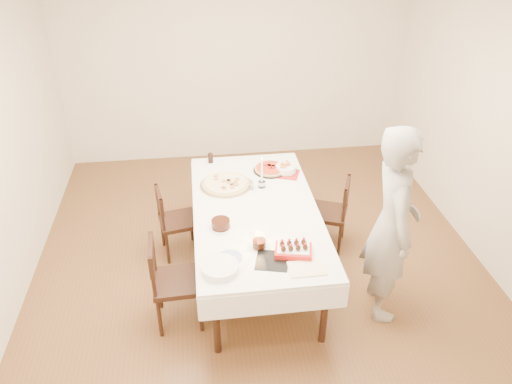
{
  "coord_description": "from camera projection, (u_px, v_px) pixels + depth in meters",
  "views": [
    {
      "loc": [
        -0.54,
        -3.86,
        3.3
      ],
      "look_at": [
        -0.05,
        -0.08,
        0.94
      ],
      "focal_mm": 35.0,
      "sensor_mm": 36.0,
      "label": 1
    }
  ],
  "objects": [
    {
      "name": "shaker_pair",
      "position": [
        252.0,
        186.0,
        4.86
      ],
      "size": [
        0.08,
        0.08,
        0.08
      ],
      "primitive_type": null,
      "rotation": [
        0.0,
        0.0,
        -0.15
      ],
      "color": "white",
      "rests_on": "dining_table"
    },
    {
      "name": "floor",
      "position": [
        260.0,
        266.0,
        5.05
      ],
      "size": [
        5.0,
        5.0,
        0.0
      ],
      "primitive_type": "plane",
      "color": "brown",
      "rests_on": "ground"
    },
    {
      "name": "red_placemat",
      "position": [
        287.0,
        174.0,
        5.14
      ],
      "size": [
        0.3,
        0.3,
        0.01
      ],
      "primitive_type": "cube",
      "rotation": [
        0.0,
        0.0,
        -0.36
      ],
      "color": "#B21E1E",
      "rests_on": "dining_table"
    },
    {
      "name": "plate_stack",
      "position": [
        220.0,
        268.0,
        3.84
      ],
      "size": [
        0.32,
        0.32,
        0.06
      ],
      "primitive_type": "cylinder",
      "rotation": [
        0.0,
        0.0,
        0.09
      ],
      "color": "white",
      "rests_on": "dining_table"
    },
    {
      "name": "pizza_pepperoni",
      "position": [
        270.0,
        169.0,
        5.19
      ],
      "size": [
        0.37,
        0.37,
        0.04
      ],
      "primitive_type": "cylinder",
      "rotation": [
        0.0,
        0.0,
        -0.06
      ],
      "color": "red",
      "rests_on": "dining_table"
    },
    {
      "name": "chair_right_savory",
      "position": [
        328.0,
        213.0,
        5.16
      ],
      "size": [
        0.53,
        0.53,
        0.8
      ],
      "primitive_type": null,
      "rotation": [
        0.0,
        0.0,
        -0.39
      ],
      "color": "#311A10",
      "rests_on": "floor"
    },
    {
      "name": "pasta_bowl",
      "position": [
        286.0,
        168.0,
        5.16
      ],
      "size": [
        0.21,
        0.21,
        0.07
      ],
      "primitive_type": "cylinder",
      "rotation": [
        0.0,
        0.0,
        -0.01
      ],
      "color": "white",
      "rests_on": "dining_table"
    },
    {
      "name": "pizza_white",
      "position": [
        226.0,
        184.0,
        4.93
      ],
      "size": [
        0.65,
        0.65,
        0.04
      ],
      "primitive_type": "cylinder",
      "rotation": [
        0.0,
        0.0,
        0.32
      ],
      "color": "beige",
      "rests_on": "dining_table"
    },
    {
      "name": "person",
      "position": [
        392.0,
        225.0,
        4.12
      ],
      "size": [
        0.51,
        0.7,
        1.79
      ],
      "primitive_type": "imported",
      "rotation": [
        0.0,
        0.0,
        1.43
      ],
      "color": "#9E9995",
      "rests_on": "floor"
    },
    {
      "name": "cake_board",
      "position": [
        272.0,
        261.0,
        3.96
      ],
      "size": [
        0.31,
        0.31,
        0.01
      ],
      "primitive_type": "cube",
      "rotation": [
        0.0,
        0.0,
        -0.25
      ],
      "color": "black",
      "rests_on": "dining_table"
    },
    {
      "name": "taper_candle",
      "position": [
        262.0,
        172.0,
        4.83
      ],
      "size": [
        0.08,
        0.08,
        0.34
      ],
      "primitive_type": "cylinder",
      "rotation": [
        0.0,
        0.0,
        0.09
      ],
      "color": "white",
      "rests_on": "dining_table"
    },
    {
      "name": "strawberry_box",
      "position": [
        293.0,
        250.0,
        4.02
      ],
      "size": [
        0.33,
        0.26,
        0.07
      ],
      "primitive_type": null,
      "rotation": [
        0.0,
        0.0,
        -0.22
      ],
      "color": "#B51714",
      "rests_on": "dining_table"
    },
    {
      "name": "chair_left_dessert",
      "position": [
        177.0,
        282.0,
        4.22
      ],
      "size": [
        0.46,
        0.46,
        0.86
      ],
      "primitive_type": null,
      "rotation": [
        0.0,
        0.0,
        3.18
      ],
      "color": "#311A10",
      "rests_on": "floor"
    },
    {
      "name": "chair_left_savory",
      "position": [
        178.0,
        221.0,
        5.06
      ],
      "size": [
        0.47,
        0.47,
        0.78
      ],
      "primitive_type": null,
      "rotation": [
        0.0,
        0.0,
        3.34
      ],
      "color": "#311A10",
      "rests_on": "floor"
    },
    {
      "name": "wall_right",
      "position": [
        503.0,
        133.0,
        4.59
      ],
      "size": [
        0.04,
        5.0,
        2.7
      ],
      "primitive_type": "cube",
      "color": "beige",
      "rests_on": "floor"
    },
    {
      "name": "dining_table",
      "position": [
        256.0,
        242.0,
        4.78
      ],
      "size": [
        1.48,
        2.3,
        0.75
      ],
      "primitive_type": "cube",
      "rotation": [
        0.0,
        0.0,
        -0.16
      ],
      "color": "white",
      "rests_on": "floor"
    },
    {
      "name": "box_lid",
      "position": [
        307.0,
        269.0,
        3.87
      ],
      "size": [
        0.29,
        0.19,
        0.02
      ],
      "primitive_type": "cube",
      "rotation": [
        0.0,
        0.0,
        0.0
      ],
      "color": "beige",
      "rests_on": "dining_table"
    },
    {
      "name": "layer_cake",
      "position": [
        221.0,
        224.0,
        4.31
      ],
      "size": [
        0.26,
        0.26,
        0.09
      ],
      "primitive_type": "cylinder",
      "rotation": [
        0.0,
        0.0,
        0.32
      ],
      "color": "black",
      "rests_on": "dining_table"
    },
    {
      "name": "china_plate",
      "position": [
        230.0,
        257.0,
        3.99
      ],
      "size": [
        0.23,
        0.23,
        0.01
      ],
      "primitive_type": "cylinder",
      "rotation": [
        0.0,
        0.0,
        0.2
      ],
      "color": "white",
      "rests_on": "dining_table"
    },
    {
      "name": "birthday_cake",
      "position": [
        259.0,
        240.0,
        4.06
      ],
      "size": [
        0.14,
        0.14,
        0.13
      ],
      "primitive_type": "cylinder",
      "rotation": [
        0.0,
        0.0,
        -0.34
      ],
      "color": "#34190E",
      "rests_on": "dining_table"
    },
    {
      "name": "wall_back",
      "position": [
        235.0,
        61.0,
        6.45
      ],
      "size": [
        4.5,
        0.04,
        2.7
      ],
      "primitive_type": "cube",
      "color": "beige",
      "rests_on": "floor"
    },
    {
      "name": "cola_glass",
      "position": [
        210.0,
        158.0,
        5.33
      ],
      "size": [
        0.06,
        0.06,
        0.1
      ],
      "primitive_type": "cylinder",
      "rotation": [
        0.0,
        0.0,
        0.05
      ],
      "color": "black",
      "rests_on": "dining_table"
    }
  ]
}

